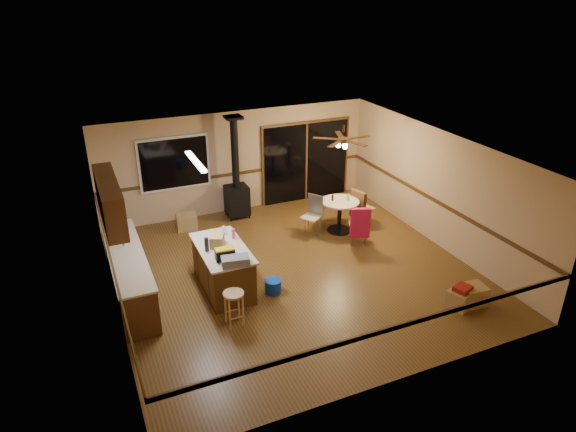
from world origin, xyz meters
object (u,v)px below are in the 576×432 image
wood_stove (237,190)px  chair_left (314,210)px  dining_table (340,211)px  blue_bucket (273,286)px  box_corner_b (472,295)px  box_under_window (187,222)px  bar_stool (234,309)px  toolbox_grey (235,261)px  box_corner_a (461,298)px  chair_near (360,222)px  toolbox_black (225,254)px  chair_right (359,204)px  kitchen_island (223,268)px

wood_stove → chair_left: wood_stove is taller
dining_table → chair_left: (-0.61, 0.16, 0.06)m
blue_bucket → box_corner_b: bearing=-29.4°
box_under_window → bar_stool: bearing=-91.8°
dining_table → toolbox_grey: bearing=-148.1°
bar_stool → box_under_window: size_ratio=1.40×
wood_stove → toolbox_grey: bearing=-108.6°
dining_table → chair_left: chair_left is taller
chair_left → box_corner_a: bearing=-73.1°
dining_table → chair_near: (0.03, -0.87, 0.07)m
toolbox_black → bar_stool: bearing=-97.7°
chair_near → blue_bucket: bearing=-158.8°
blue_bucket → dining_table: size_ratio=0.36×
wood_stove → bar_stool: (-1.48, -4.26, -0.40)m
toolbox_grey → blue_bucket: toolbox_grey is taller
toolbox_black → box_corner_a: (3.90, -1.91, -0.82)m
chair_right → box_under_window: (-3.85, 1.56, -0.41)m
box_under_window → box_corner_b: (4.13, -5.23, -0.00)m
chair_near → chair_right: bearing=60.7°
chair_left → chair_near: same height
wood_stove → box_corner_a: size_ratio=5.50×
kitchen_island → chair_right: (3.80, 1.31, 0.14)m
dining_table → box_corner_b: (0.80, -3.67, -0.34)m
kitchen_island → chair_left: 3.04m
kitchen_island → chair_right: 4.02m
dining_table → box_corner_a: (0.55, -3.66, -0.36)m
toolbox_black → box_corner_b: toolbox_black is taller
box_corner_b → box_corner_a: bearing=178.3°
kitchen_island → chair_left: bearing=28.8°
bar_stool → box_corner_b: size_ratio=1.43×
kitchen_island → wood_stove: wood_stove is taller
toolbox_black → blue_bucket: 1.25m
kitchen_island → chair_right: chair_right is taller
toolbox_grey → box_corner_b: toolbox_grey is taller
bar_stool → box_under_window: 4.08m
blue_bucket → dining_table: bearing=36.8°
toolbox_grey → chair_near: bearing=19.3°
toolbox_grey → bar_stool: bearing=-113.2°
blue_bucket → chair_near: bearing=21.2°
kitchen_island → wood_stove: bearing=66.9°
blue_bucket → chair_left: (1.84, 1.99, 0.45)m
blue_bucket → wood_stove: bearing=82.5°
kitchen_island → dining_table: 3.53m
dining_table → box_corner_b: dining_table is taller
chair_near → box_corner_b: chair_near is taller
blue_bucket → box_corner_b: (3.25, -1.83, 0.05)m
blue_bucket → bar_stool: bearing=-145.8°
blue_bucket → chair_near: chair_near is taller
bar_stool → blue_bucket: bar_stool is taller
chair_right → box_under_window: 4.17m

